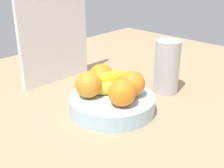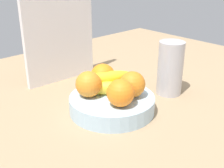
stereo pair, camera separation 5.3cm
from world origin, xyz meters
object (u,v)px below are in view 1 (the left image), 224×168
Objects in this scene: orange_front_left at (122,93)px; banana_bunch at (105,83)px; fruit_bowl at (112,104)px; orange_center at (101,76)px; cutting_board at (54,33)px; thermos_tumbler at (167,67)px; orange_back_left at (88,85)px; orange_front_right at (132,84)px.

orange_front_left reaches higher than banana_bunch.
fruit_bowl is 3.29× the size of orange_center.
orange_center is at bearing -90.78° from cutting_board.
orange_front_left is 25.34cm from thermos_tumbler.
cutting_board reaches higher than orange_back_left.
orange_front_left is 0.21× the size of cutting_board.
orange_center is 23.06cm from thermos_tumbler.
thermos_tumbler is at bearing -27.38° from orange_center.
banana_bunch is (-3.79, 7.19, -0.76)cm from orange_front_right.
thermos_tumbler is at bearing -17.21° from banana_bunch.
orange_center is (2.49, 6.91, 6.29)cm from fruit_bowl.
orange_front_right is 0.21× the size of cutting_board.
orange_front_left is 0.44× the size of banana_bunch.
orange_front_left is at bearing -111.23° from fruit_bowl.
thermos_tumbler reaches higher than orange_front_right.
fruit_bowl is at bearing 170.86° from thermos_tumbler.
fruit_bowl is at bearing -44.59° from orange_back_left.
orange_center is at bearing 62.44° from banana_bunch.
fruit_bowl is 6.43cm from banana_bunch.
cutting_board reaches higher than orange_front_right.
orange_front_left is at bearing -107.42° from banana_bunch.
orange_front_right and orange_back_left have the same top height.
orange_center is at bearing 69.52° from orange_front_left.
orange_front_right reaches higher than banana_bunch.
orange_front_right is 18.61cm from thermos_tumbler.
orange_center is 1.00× the size of orange_back_left.
banana_bunch is at bearing 79.88° from fruit_bowl.
cutting_board is (-0.82, 35.47, 9.28)cm from orange_front_right.
orange_back_left is at bearing -164.12° from orange_center.
orange_front_left is at bearing -97.19° from cutting_board.
orange_back_left is 0.44× the size of banana_bunch.
orange_back_left is 29.50cm from cutting_board.
fruit_bowl is 0.71× the size of cutting_board.
orange_back_left is at bearing 103.71° from orange_front_left.
cutting_board is 2.00× the size of thermos_tumbler.
orange_front_left is 6.91cm from orange_front_right.
banana_bunch is at bearing 117.75° from orange_front_right.
orange_center is 0.21× the size of cutting_board.
cutting_board is at bearing 91.33° from orange_front_right.
orange_center is (-1.87, 10.86, 0.00)cm from orange_front_right.
orange_front_left is at bearing -110.48° from orange_center.
banana_bunch is (5.46, -1.57, -0.76)cm from orange_back_left.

